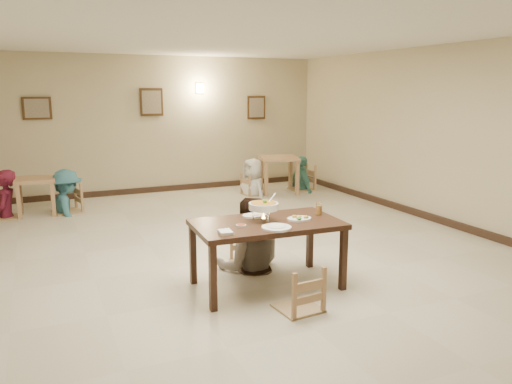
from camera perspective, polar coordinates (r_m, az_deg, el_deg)
name	(u,v)px	position (r m, az deg, el deg)	size (l,w,h in m)	color
floor	(231,259)	(6.83, -2.92, -7.68)	(10.00, 10.00, 0.00)	beige
ceiling	(228,28)	(6.49, -3.20, 18.19)	(10.00, 10.00, 0.00)	silver
wall_back	(147,125)	(11.29, -12.30, 7.46)	(10.00, 10.00, 0.00)	#BDAF8B
wall_right	(460,138)	(8.75, 22.32, 5.78)	(10.00, 10.00, 0.00)	#BDAF8B
baseboard_back	(151,190)	(11.44, -11.96, 0.25)	(8.00, 0.06, 0.12)	black
baseboard_right	(452,224)	(8.97, 21.49, -3.40)	(0.06, 10.00, 0.12)	black
picture_a	(37,108)	(10.98, -23.76, 8.75)	(0.55, 0.04, 0.45)	#352111
picture_b	(152,102)	(11.24, -11.85, 10.02)	(0.50, 0.04, 0.60)	#352111
picture_c	(256,108)	(12.03, 0.04, 9.63)	(0.45, 0.04, 0.55)	#352111
wall_sconce	(200,88)	(11.53, -6.47, 11.71)	(0.16, 0.05, 0.22)	#FFD88C
main_table	(267,229)	(5.70, 1.26, -4.21)	(1.70, 1.01, 0.78)	#351D12
chair_far	(245,233)	(6.47, -1.28, -4.71)	(0.41, 0.41, 0.87)	tan
chair_near	(299,267)	(5.20, 4.90, -8.58)	(0.43, 0.43, 0.92)	tan
main_diner	(249,197)	(6.26, -0.77, -0.63)	(0.90, 0.70, 1.85)	gray
curry_warmer	(264,206)	(5.65, 0.88, -1.65)	(0.38, 0.34, 0.30)	silver
rice_plate_far	(254,215)	(5.91, -0.17, -2.68)	(0.30, 0.30, 0.07)	white
rice_plate_near	(276,227)	(5.39, 2.36, -4.06)	(0.32, 0.32, 0.07)	white
fried_plate	(299,218)	(5.77, 4.97, -3.00)	(0.29, 0.29, 0.06)	white
chili_dish	(241,225)	(5.49, -1.71, -3.82)	(0.11, 0.11, 0.02)	white
napkin_cutlery	(226,232)	(5.23, -3.51, -4.59)	(0.18, 0.27, 0.03)	white
drink_glass	(319,209)	(6.03, 7.19, -1.95)	(0.08, 0.08, 0.15)	white
bg_table_left	(35,185)	(9.96, -23.91, 0.72)	(0.70, 0.70, 0.68)	#A97F57
bg_table_right	(279,163)	(11.09, 2.62, 3.33)	(1.00, 1.00, 0.81)	#A97F57
bg_chair_ll	(4,191)	(9.93, -26.84, 0.15)	(0.47, 0.47, 1.01)	tan
bg_chair_lr	(66,185)	(9.93, -20.93, 0.70)	(0.48, 0.48, 1.03)	tan
bg_chair_rl	(253,175)	(10.91, -0.37, 1.96)	(0.41, 0.41, 0.87)	tan
bg_chair_rr	(302,167)	(11.44, 5.25, 2.91)	(0.51, 0.51, 1.09)	tan
bg_diner_a	(2,170)	(9.88, -27.03, 2.26)	(0.64, 0.42, 1.74)	#541325
bg_diner_b	(64,169)	(9.88, -21.05, 2.43)	(1.05, 0.61, 1.63)	teal
bg_diner_c	(253,159)	(10.86, -0.37, 3.85)	(0.78, 0.51, 1.59)	silver
bg_diner_d	(302,156)	(11.41, 5.27, 4.13)	(0.92, 0.39, 1.58)	teal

